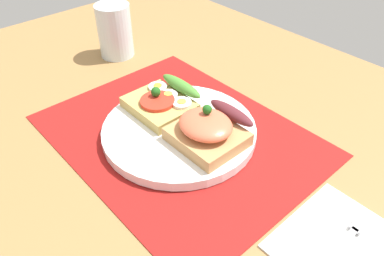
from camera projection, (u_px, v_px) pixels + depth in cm
name	position (u px, v px, depth cm)	size (l,w,h in cm)	color
ground_plane	(180.00, 143.00, 60.71)	(120.00, 90.00, 3.20)	olive
placemat	(179.00, 135.00, 59.62)	(42.03, 32.38, 0.30)	maroon
plate	(179.00, 130.00, 59.04)	(24.07, 24.07, 1.56)	white
sandwich_egg_tomato	(163.00, 101.00, 61.57)	(10.52, 10.08, 3.97)	tan
sandwich_salmon	(209.00, 129.00, 54.66)	(10.06, 10.53, 5.88)	tan
napkin	(349.00, 250.00, 43.23)	(14.82, 14.53, 0.60)	white
fork	(344.00, 241.00, 43.63)	(1.62, 13.31, 0.32)	#B7B7BC
drinking_glass	(115.00, 31.00, 77.59)	(7.05, 7.05, 10.89)	silver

